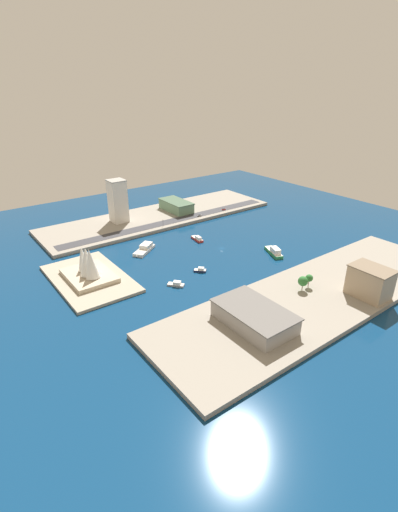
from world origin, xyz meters
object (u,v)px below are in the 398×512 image
at_px(opera_landmark, 88,266).
at_px(sedan_silver, 199,216).
at_px(ferry_white_commuter, 145,249).
at_px(tugboat_red, 197,239).
at_px(traffic_light_waterfront, 163,222).
at_px(patrol_launch_navy, 200,270).
at_px(terminal_long_green, 176,206).
at_px(ferry_green_doubledeck, 274,252).
at_px(yacht_sleek_gray, 176,284).
at_px(pickup_red, 224,209).
at_px(hotel_broad_white, 118,201).
at_px(carpark_squat_concrete, 254,317).
at_px(apartment_midrise_tan, 370,282).

bearing_deg(opera_landmark, sedan_silver, -67.73).
distance_m(ferry_white_commuter, opera_landmark, 60.41).
xyz_separation_m(tugboat_red, traffic_light_waterfront, (40.97, 9.87, 5.79)).
height_order(patrol_launch_navy, opera_landmark, opera_landmark).
bearing_deg(opera_landmark, terminal_long_green, -56.43).
distance_m(ferry_green_doubledeck, traffic_light_waterfront, 110.58).
height_order(yacht_sleek_gray, tugboat_red, tugboat_red).
relative_size(tugboat_red, pickup_red, 3.92).
bearing_deg(sedan_silver, traffic_light_waterfront, 93.52).
bearing_deg(pickup_red, hotel_broad_white, 72.15).
distance_m(terminal_long_green, hotel_broad_white, 65.32).
height_order(hotel_broad_white, carpark_squat_concrete, hotel_broad_white).
bearing_deg(hotel_broad_white, yacht_sleek_gray, 169.99).
xyz_separation_m(terminal_long_green, pickup_red, (-28.96, -41.20, -4.42)).
height_order(hotel_broad_white, pickup_red, hotel_broad_white).
height_order(apartment_midrise_tan, pickup_red, apartment_midrise_tan).
bearing_deg(ferry_white_commuter, patrol_launch_navy, -165.86).
relative_size(patrol_launch_navy, carpark_squat_concrete, 0.20).
bearing_deg(sedan_silver, ferry_green_doubledeck, 178.42).
bearing_deg(sedan_silver, carpark_squat_concrete, 152.48).
relative_size(ferry_green_doubledeck, opera_landmark, 0.62).
height_order(ferry_green_doubledeck, pickup_red, ferry_green_doubledeck).
relative_size(tugboat_red, terminal_long_green, 0.41).
bearing_deg(yacht_sleek_gray, sedan_silver, -43.42).
relative_size(tugboat_red, carpark_squat_concrete, 0.36).
bearing_deg(carpark_squat_concrete, pickup_red, -35.44).
height_order(carpark_squat_concrete, opera_landmark, opera_landmark).
bearing_deg(patrol_launch_navy, opera_landmark, 62.67).
distance_m(ferry_green_doubledeck, sedan_silver, 104.97).
relative_size(terminal_long_green, pickup_red, 9.58).
height_order(yacht_sleek_gray, carpark_squat_concrete, carpark_squat_concrete).
relative_size(terminal_long_green, traffic_light_waterfront, 6.22).
distance_m(apartment_midrise_tan, opera_landmark, 187.05).
bearing_deg(hotel_broad_white, opera_landmark, 143.43).
bearing_deg(ferry_green_doubledeck, carpark_squat_concrete, 126.90).
xyz_separation_m(yacht_sleek_gray, carpark_squat_concrete, (-67.84, -7.58, 6.91)).
distance_m(sedan_silver, traffic_light_waterfront, 45.16).
distance_m(sedan_silver, opera_landmark, 151.29).
bearing_deg(sedan_silver, opera_landmark, 112.27).
distance_m(patrol_launch_navy, traffic_light_waterfront, 94.36).
relative_size(pickup_red, traffic_light_waterfront, 0.65).
bearing_deg(yacht_sleek_gray, pickup_red, -51.54).
bearing_deg(patrol_launch_navy, apartment_midrise_tan, -147.12).
bearing_deg(pickup_red, terminal_long_green, 54.90).
distance_m(ferry_green_doubledeck, apartment_midrise_tan, 85.32).
xyz_separation_m(tugboat_red, sedan_silver, (43.74, -35.07, 2.40)).
bearing_deg(tugboat_red, patrol_launch_navy, 145.50).
bearing_deg(opera_landmark, patrol_launch_navy, -117.33).
bearing_deg(ferry_white_commuter, opera_landmark, 110.28).
bearing_deg(traffic_light_waterfront, hotel_broad_white, 35.29).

